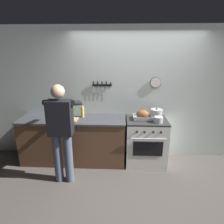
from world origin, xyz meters
TOP-DOWN VIEW (x-y plane):
  - ground_plane at (0.00, 0.00)m, footprint 8.00×8.00m
  - wall_back at (0.00, 1.35)m, footprint 6.00×0.13m
  - counter_block at (-1.20, 0.99)m, footprint 2.03×0.65m
  - stove at (0.22, 0.99)m, footprint 0.76×0.67m
  - person_cook at (-1.22, 0.35)m, footprint 0.51×0.63m
  - roasting_pan at (0.13, 1.01)m, footprint 0.35×0.26m
  - stock_pot at (0.40, 1.07)m, footprint 0.23×0.23m
  - saucepan at (0.40, 0.84)m, footprint 0.16×0.16m
  - cutting_board at (-1.26, 0.88)m, footprint 0.36×0.24m
  - bottle_wine_red at (-1.39, 1.15)m, footprint 0.07×0.07m
  - bottle_soy_sauce at (-1.24, 1.08)m, footprint 0.06×0.06m
  - bottle_olive_oil at (-1.24, 1.20)m, footprint 0.06×0.06m
  - bottle_cooking_oil at (-1.02, 1.08)m, footprint 0.06×0.06m

SIDE VIEW (x-z plane):
  - ground_plane at x=0.00m, z-range 0.00..0.00m
  - stove at x=0.22m, z-range 0.00..0.90m
  - counter_block at x=-1.20m, z-range 0.00..0.90m
  - cutting_board at x=-1.26m, z-range 0.90..0.92m
  - person_cook at x=-1.22m, z-range 0.12..1.78m
  - saucepan at x=0.40m, z-range 0.90..1.01m
  - roasting_pan at x=0.13m, z-range 0.89..1.06m
  - stock_pot at x=0.40m, z-range 0.89..1.09m
  - bottle_soy_sauce at x=-1.24m, z-range 0.88..1.11m
  - bottle_cooking_oil at x=-1.02m, z-range 0.88..1.14m
  - bottle_olive_oil at x=-1.24m, z-range 0.88..1.17m
  - bottle_wine_red at x=-1.39m, z-range 0.87..1.21m
  - wall_back at x=0.00m, z-range 0.00..2.60m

